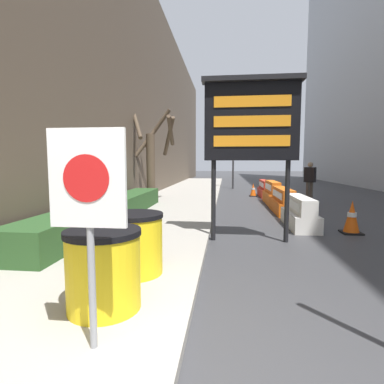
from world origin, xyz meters
TOP-DOWN VIEW (x-y plane):
  - ground_plane at (0.00, 0.00)m, footprint 120.00×120.00m
  - building_left_facade at (-3.54, 9.80)m, footprint 0.40×50.40m
  - hedge_strip at (-2.74, 5.58)m, footprint 0.90×7.64m
  - bare_tree at (-2.59, 9.92)m, footprint 1.87×1.96m
  - barrel_drum_foreground at (-0.93, 0.83)m, footprint 0.80×0.80m
  - barrel_drum_middle at (-0.91, 1.88)m, footprint 0.80×0.80m
  - warning_sign at (-0.75, 0.14)m, footprint 0.64×0.08m
  - message_board at (0.87, 4.28)m, footprint 2.05×0.36m
  - jersey_barrier_white at (2.29, 5.85)m, footprint 0.64×1.84m
  - jersey_barrier_orange_far at (2.29, 8.19)m, footprint 0.62×2.17m
  - jersey_barrier_orange_near at (2.29, 10.48)m, footprint 0.57×2.02m
  - jersey_barrier_red_striped at (2.29, 13.05)m, footprint 0.50×2.11m
  - traffic_cone_near at (2.67, 13.57)m, footprint 0.38×0.38m
  - traffic_cone_mid at (1.74, 13.10)m, footprint 0.37×0.37m
  - traffic_cone_far at (3.35, 5.27)m, footprint 0.44×0.44m
  - traffic_light_near_curb at (0.83, 17.48)m, footprint 0.28×0.45m
  - pedestrian_worker at (4.06, 11.57)m, footprint 0.52×0.48m

SIDE VIEW (x-z plane):
  - ground_plane at x=0.00m, z-range 0.00..0.00m
  - traffic_cone_mid at x=1.74m, z-range -0.01..0.66m
  - traffic_cone_near at x=2.67m, z-range -0.01..0.67m
  - jersey_barrier_white at x=2.29m, z-range -0.05..0.76m
  - jersey_barrier_red_striped at x=2.29m, z-range -0.05..0.77m
  - jersey_barrier_orange_far at x=2.29m, z-range -0.05..0.78m
  - traffic_cone_far at x=3.35m, z-range -0.01..0.79m
  - hedge_strip at x=-2.74m, z-range 0.12..0.69m
  - jersey_barrier_orange_near at x=2.29m, z-range -0.06..0.87m
  - barrel_drum_foreground at x=-0.93m, z-range 0.12..0.98m
  - barrel_drum_middle at x=-0.91m, z-range 0.12..0.98m
  - pedestrian_worker at x=4.06m, z-range 0.16..1.87m
  - warning_sign at x=-0.75m, z-range 0.50..2.33m
  - bare_tree at x=-2.59m, z-range 0.15..3.96m
  - message_board at x=0.87m, z-range 0.82..4.24m
  - traffic_light_near_curb at x=0.83m, z-range 0.99..5.49m
  - building_left_facade at x=-3.54m, z-range 0.00..10.43m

